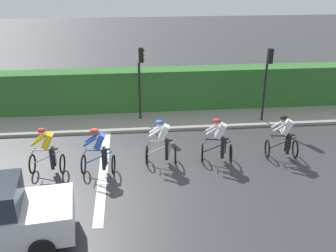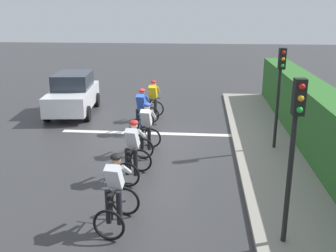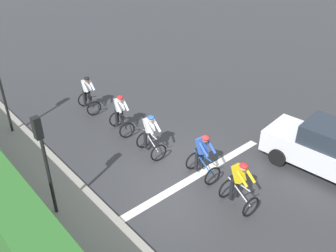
# 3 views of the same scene
# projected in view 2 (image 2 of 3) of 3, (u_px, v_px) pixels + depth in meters

# --- Properties ---
(ground_plane) EXTENTS (80.00, 80.00, 0.00)m
(ground_plane) POSITION_uv_depth(u_px,v_px,m) (151.00, 141.00, 13.61)
(ground_plane) COLOR #333335
(sidewalk_kerb) EXTENTS (2.80, 19.47, 0.12)m
(sidewalk_kerb) POSITION_uv_depth(u_px,v_px,m) (286.00, 165.00, 11.31)
(sidewalk_kerb) COLOR gray
(sidewalk_kerb) RESTS_ON ground
(stone_wall_low) EXTENTS (0.44, 19.47, 0.49)m
(stone_wall_low) POSITION_uv_depth(u_px,v_px,m) (318.00, 161.00, 11.18)
(stone_wall_low) COLOR tan
(stone_wall_low) RESTS_ON ground
(hedge_wall) EXTENTS (1.10, 19.47, 2.04)m
(hedge_wall) POSITION_uv_depth(u_px,v_px,m) (332.00, 136.00, 10.93)
(hedge_wall) COLOR #2D6628
(hedge_wall) RESTS_ON ground
(road_marking_stop_line) EXTENTS (7.00, 0.30, 0.01)m
(road_marking_stop_line) POSITION_uv_depth(u_px,v_px,m) (154.00, 133.00, 14.43)
(road_marking_stop_line) COLOR silver
(road_marking_stop_line) RESTS_ON ground
(cyclist_lead) EXTENTS (0.81, 1.16, 1.66)m
(cyclist_lead) POSITION_uv_depth(u_px,v_px,m) (116.00, 194.00, 7.98)
(cyclist_lead) COLOR black
(cyclist_lead) RESTS_ON ground
(cyclist_second) EXTENTS (0.86, 1.18, 1.66)m
(cyclist_second) POSITION_uv_depth(u_px,v_px,m) (133.00, 152.00, 10.31)
(cyclist_second) COLOR black
(cyclist_second) RESTS_ON ground
(cyclist_mid) EXTENTS (0.80, 1.15, 1.66)m
(cyclist_mid) POSITION_uv_depth(u_px,v_px,m) (147.00, 130.00, 12.20)
(cyclist_mid) COLOR black
(cyclist_mid) RESTS_ON ground
(cyclist_fourth) EXTENTS (0.79, 1.15, 1.66)m
(cyclist_fourth) POSITION_uv_depth(u_px,v_px,m) (142.00, 112.00, 14.33)
(cyclist_fourth) COLOR black
(cyclist_fourth) RESTS_ON ground
(cyclist_trailing) EXTENTS (0.77, 1.13, 1.66)m
(cyclist_trailing) POSITION_uv_depth(u_px,v_px,m) (153.00, 101.00, 15.96)
(cyclist_trailing) COLOR black
(cyclist_trailing) RESTS_ON ground
(car_white) EXTENTS (2.24, 4.27, 1.76)m
(car_white) POSITION_uv_depth(u_px,v_px,m) (73.00, 94.00, 17.04)
(car_white) COLOR silver
(car_white) RESTS_ON ground
(traffic_light_near_crossing) EXTENTS (0.21, 0.31, 3.34)m
(traffic_light_near_crossing) POSITION_uv_depth(u_px,v_px,m) (280.00, 84.00, 11.97)
(traffic_light_near_crossing) COLOR black
(traffic_light_near_crossing) RESTS_ON ground
(traffic_light_far_junction) EXTENTS (0.21, 0.31, 3.34)m
(traffic_light_far_junction) POSITION_uv_depth(u_px,v_px,m) (294.00, 140.00, 6.87)
(traffic_light_far_junction) COLOR black
(traffic_light_far_junction) RESTS_ON ground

